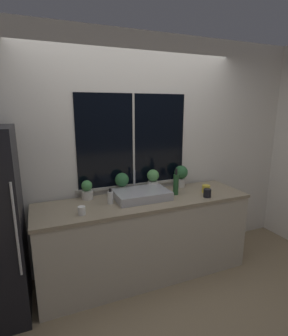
# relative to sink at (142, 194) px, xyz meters

# --- Properties ---
(ground_plane) EXTENTS (14.00, 14.00, 0.00)m
(ground_plane) POSITION_rel_sink_xyz_m (0.03, -0.36, -0.96)
(ground_plane) COLOR #937F60
(wall_back) EXTENTS (8.00, 0.09, 2.70)m
(wall_back) POSITION_rel_sink_xyz_m (0.03, 0.35, 0.39)
(wall_back) COLOR silver
(wall_back) RESTS_ON ground_plane
(wall_right) EXTENTS (0.06, 7.00, 2.70)m
(wall_right) POSITION_rel_sink_xyz_m (2.27, 1.14, 0.39)
(wall_right) COLOR silver
(wall_right) RESTS_ON ground_plane
(counter) EXTENTS (2.34, 0.66, 0.91)m
(counter) POSITION_rel_sink_xyz_m (0.03, -0.04, -0.50)
(counter) COLOR beige
(counter) RESTS_ON ground_plane
(sink) EXTENTS (0.58, 0.44, 0.27)m
(sink) POSITION_rel_sink_xyz_m (0.00, 0.00, 0.00)
(sink) COLOR #ADADB2
(sink) RESTS_ON counter
(potted_plant_far_left) EXTENTS (0.12, 0.12, 0.21)m
(potted_plant_far_left) POSITION_rel_sink_xyz_m (-0.55, 0.21, 0.06)
(potted_plant_far_left) COLOR silver
(potted_plant_far_left) RESTS_ON counter
(potted_plant_center_left) EXTENTS (0.16, 0.16, 0.25)m
(potted_plant_center_left) POSITION_rel_sink_xyz_m (-0.16, 0.21, 0.11)
(potted_plant_center_left) COLOR silver
(potted_plant_center_left) RESTS_ON counter
(potted_plant_center_right) EXTENTS (0.14, 0.14, 0.26)m
(potted_plant_center_right) POSITION_rel_sink_xyz_m (0.23, 0.21, 0.09)
(potted_plant_center_right) COLOR silver
(potted_plant_center_right) RESTS_ON counter
(potted_plant_far_right) EXTENTS (0.17, 0.17, 0.27)m
(potted_plant_far_right) POSITION_rel_sink_xyz_m (0.61, 0.21, 0.12)
(potted_plant_far_right) COLOR silver
(potted_plant_far_right) RESTS_ON counter
(soap_bottle) EXTENTS (0.06, 0.06, 0.16)m
(soap_bottle) POSITION_rel_sink_xyz_m (-0.36, -0.02, 0.02)
(soap_bottle) COLOR white
(soap_bottle) RESTS_ON counter
(bottle_tall) EXTENTS (0.06, 0.06, 0.30)m
(bottle_tall) POSITION_rel_sink_xyz_m (0.41, -0.03, 0.08)
(bottle_tall) COLOR #235128
(bottle_tall) RESTS_ON counter
(mug_black) EXTENTS (0.08, 0.08, 0.09)m
(mug_black) POSITION_rel_sink_xyz_m (0.69, -0.24, 0.00)
(mug_black) COLOR black
(mug_black) RESTS_ON counter
(mug_white) EXTENTS (0.07, 0.07, 0.08)m
(mug_white) POSITION_rel_sink_xyz_m (-0.68, -0.20, -0.01)
(mug_white) COLOR white
(mug_white) RESTS_ON counter
(mug_yellow) EXTENTS (0.09, 0.09, 0.09)m
(mug_yellow) POSITION_rel_sink_xyz_m (0.77, -0.10, -0.00)
(mug_yellow) COLOR gold
(mug_yellow) RESTS_ON counter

